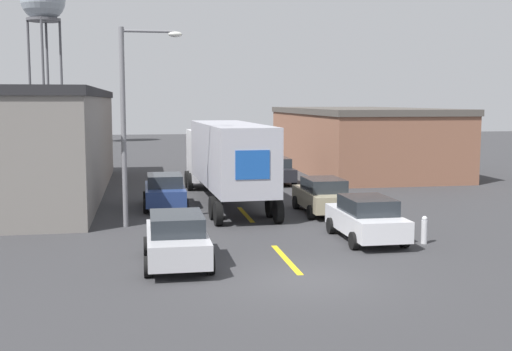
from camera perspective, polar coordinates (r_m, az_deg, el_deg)
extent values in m
plane|color=#333335|center=(18.34, 4.30, -9.17)|extent=(160.00, 160.00, 0.00)
cube|color=gold|center=(20.53, 2.68, -7.42)|extent=(0.20, 3.84, 0.01)
cube|color=gold|center=(28.37, -0.94, -3.48)|extent=(0.20, 3.84, 0.01)
cube|color=gold|center=(36.34, -2.97, -1.25)|extent=(0.20, 3.84, 0.01)
cube|color=brown|center=(46.84, 9.06, 2.96)|extent=(8.70, 18.60, 4.08)
cube|color=#4C4742|center=(46.75, 9.12, 5.70)|extent=(8.90, 18.80, 0.40)
cube|color=silver|center=(36.84, -4.13, 1.84)|extent=(2.47, 3.07, 2.84)
cube|color=#A8A8B2|center=(29.98, -2.31, 1.91)|extent=(2.86, 10.32, 2.86)
cube|color=#194CA3|center=(24.96, -0.30, 0.95)|extent=(1.37, 0.08, 1.14)
cylinder|color=black|center=(37.54, -2.31, -0.24)|extent=(0.32, 1.00, 0.99)
cylinder|color=black|center=(37.20, -6.09, -0.33)|extent=(0.32, 1.00, 0.99)
cylinder|color=black|center=(36.37, -1.99, -0.46)|extent=(0.32, 1.00, 0.99)
cylinder|color=black|center=(36.02, -5.89, -0.56)|extent=(0.32, 1.00, 0.99)
cylinder|color=black|center=(27.64, 1.29, -2.72)|extent=(0.32, 1.00, 0.99)
cylinder|color=black|center=(27.18, -3.83, -2.89)|extent=(0.32, 1.00, 0.99)
cylinder|color=black|center=(26.30, 2.00, -3.20)|extent=(0.32, 1.00, 0.99)
cylinder|color=black|center=(25.81, -3.38, -3.40)|extent=(0.32, 1.00, 0.99)
cube|color=black|center=(38.90, 1.68, 0.27)|extent=(1.79, 4.32, 0.72)
cube|color=#23282D|center=(38.71, 1.72, 1.19)|extent=(1.58, 2.25, 0.56)
cylinder|color=black|center=(40.43, 2.53, -0.01)|extent=(0.22, 0.61, 0.61)
cylinder|color=black|center=(40.08, 0.03, -0.06)|extent=(0.22, 0.61, 0.61)
cylinder|color=black|center=(37.84, 3.41, -0.48)|extent=(0.22, 0.61, 0.61)
cylinder|color=black|center=(37.46, 0.75, -0.54)|extent=(0.22, 0.61, 0.61)
cube|color=silver|center=(23.42, 9.75, -4.09)|extent=(1.79, 4.32, 0.72)
cube|color=#23282D|center=(23.19, 9.89, -2.59)|extent=(1.58, 2.25, 0.56)
cylinder|color=black|center=(25.03, 10.63, -4.26)|extent=(0.22, 0.61, 0.61)
cylinder|color=black|center=(24.46, 6.69, -4.44)|extent=(0.22, 0.61, 0.61)
cylinder|color=black|center=(22.59, 13.03, -5.50)|extent=(0.22, 0.61, 0.61)
cylinder|color=black|center=(21.96, 8.70, -5.75)|extent=(0.22, 0.61, 0.61)
cube|color=#B2B2B7|center=(19.89, -7.06, -5.96)|extent=(1.79, 4.32, 0.72)
cube|color=#23282D|center=(19.64, -7.07, -4.22)|extent=(1.58, 2.25, 0.56)
cylinder|color=black|center=(21.34, -4.82, -6.07)|extent=(0.22, 0.61, 0.61)
cylinder|color=black|center=(21.26, -9.66, -6.19)|extent=(0.22, 0.61, 0.61)
cylinder|color=black|center=(18.74, -4.07, -7.85)|extent=(0.22, 0.61, 0.61)
cylinder|color=black|center=(18.65, -9.60, -8.01)|extent=(0.22, 0.61, 0.61)
cube|color=navy|center=(30.41, -8.11, -1.59)|extent=(1.79, 4.32, 0.72)
cube|color=#23282D|center=(30.20, -8.12, -0.42)|extent=(1.58, 2.25, 0.56)
cylinder|color=black|center=(31.83, -6.57, -1.86)|extent=(0.22, 0.61, 0.61)
cylinder|color=black|center=(31.77, -9.80, -1.93)|extent=(0.22, 0.61, 0.61)
cylinder|color=black|center=(29.18, -6.25, -2.63)|extent=(0.22, 0.61, 0.61)
cylinder|color=black|center=(29.13, -9.77, -2.71)|extent=(0.22, 0.61, 0.61)
cube|color=tan|center=(28.73, 5.94, -2.05)|extent=(1.79, 4.32, 0.72)
cube|color=#23282D|center=(28.51, 6.03, -0.81)|extent=(1.58, 2.25, 0.56)
cylinder|color=black|center=(30.30, 6.87, -2.30)|extent=(0.22, 0.61, 0.61)
cylinder|color=black|center=(29.84, 3.57, -2.40)|extent=(0.22, 0.61, 0.61)
cylinder|color=black|center=(27.78, 8.47, -3.14)|extent=(0.22, 0.61, 0.61)
cylinder|color=black|center=(27.27, 4.90, -3.27)|extent=(0.22, 0.61, 0.61)
cylinder|color=#47474C|center=(77.16, -16.89, 7.95)|extent=(0.28, 0.28, 14.23)
cylinder|color=#47474C|center=(79.10, -18.00, 7.87)|extent=(0.28, 0.28, 14.23)
cylinder|color=#47474C|center=(77.64, -19.46, 7.85)|extent=(0.28, 0.28, 14.23)
cylinder|color=#47474C|center=(75.66, -18.36, 7.93)|extent=(0.28, 0.28, 14.23)
cylinder|color=#4C4C51|center=(77.87, -18.37, 12.99)|extent=(3.75, 3.75, 0.30)
cylinder|color=slate|center=(25.72, -11.70, 4.11)|extent=(0.20, 0.20, 7.83)
cylinder|color=slate|center=(25.83, -9.55, 12.53)|extent=(2.07, 0.11, 0.11)
ellipsoid|color=silver|center=(25.85, -7.19, 12.34)|extent=(0.56, 0.32, 0.22)
cylinder|color=silver|center=(23.34, 14.73, -4.89)|extent=(0.22, 0.22, 0.83)
sphere|color=silver|center=(23.25, 14.76, -3.74)|extent=(0.20, 0.20, 0.20)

